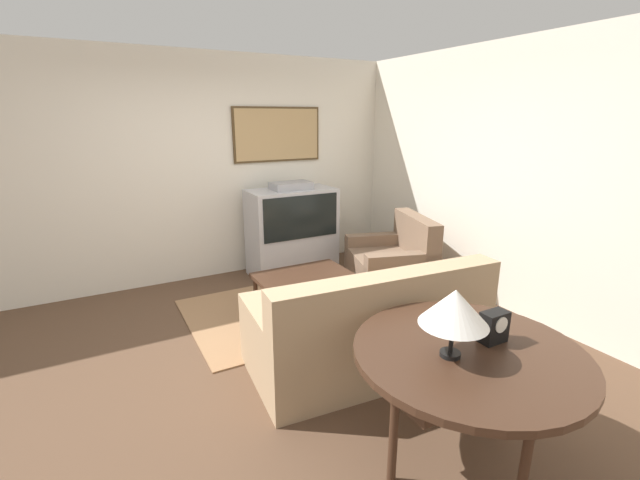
{
  "coord_description": "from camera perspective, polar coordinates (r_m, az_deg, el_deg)",
  "views": [
    {
      "loc": [
        -1.13,
        -3.11,
        1.97
      ],
      "look_at": [
        0.88,
        0.59,
        0.75
      ],
      "focal_mm": 24.0,
      "sensor_mm": 36.0,
      "label": 1
    }
  ],
  "objects": [
    {
      "name": "ground_plane",
      "position": [
        3.85,
        -7.66,
        -14.77
      ],
      "size": [
        12.0,
        12.0,
        0.0
      ],
      "primitive_type": "plane",
      "color": "brown"
    },
    {
      "name": "wall_back",
      "position": [
        5.4,
        -16.36,
        9.0
      ],
      "size": [
        12.0,
        0.1,
        2.7
      ],
      "color": "silver",
      "rests_on": "ground_plane"
    },
    {
      "name": "wall_right",
      "position": [
        4.92,
        21.84,
        7.78
      ],
      "size": [
        0.06,
        12.0,
        2.7
      ],
      "color": "silver",
      "rests_on": "ground_plane"
    },
    {
      "name": "area_rug",
      "position": [
        4.65,
        -2.64,
        -8.84
      ],
      "size": [
        2.32,
        1.56,
        0.01
      ],
      "color": "#99704C",
      "rests_on": "ground_plane"
    },
    {
      "name": "tv",
      "position": [
        5.47,
        -3.76,
        1.24
      ],
      "size": [
        1.09,
        0.57,
        1.19
      ],
      "color": "#B7B7BC",
      "rests_on": "ground_plane"
    },
    {
      "name": "couch",
      "position": [
        3.52,
        6.41,
        -12.01
      ],
      "size": [
        1.9,
        1.07,
        0.9
      ],
      "rotation": [
        0.0,
        0.0,
        3.06
      ],
      "color": "tan",
      "rests_on": "ground_plane"
    },
    {
      "name": "armchair",
      "position": [
        5.12,
        9.61,
        -3.25
      ],
      "size": [
        1.07,
        1.17,
        0.86
      ],
      "rotation": [
        0.0,
        0.0,
        -1.87
      ],
      "color": "brown",
      "rests_on": "ground_plane"
    },
    {
      "name": "coffee_table",
      "position": [
        4.44,
        -2.21,
        -5.09
      ],
      "size": [
        0.97,
        0.62,
        0.4
      ],
      "color": "#3D2619",
      "rests_on": "ground_plane"
    },
    {
      "name": "console_table",
      "position": [
        2.58,
        19.2,
        -14.83
      ],
      "size": [
        1.27,
        1.27,
        0.74
      ],
      "color": "#3D2619",
      "rests_on": "ground_plane"
    },
    {
      "name": "table_lamp",
      "position": [
        2.34,
        17.49,
        -8.62
      ],
      "size": [
        0.36,
        0.36,
        0.38
      ],
      "color": "black",
      "rests_on": "console_table"
    },
    {
      "name": "mantel_clock",
      "position": [
        2.64,
        22.17,
        -10.66
      ],
      "size": [
        0.16,
        0.1,
        0.18
      ],
      "color": "black",
      "rests_on": "console_table"
    }
  ]
}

